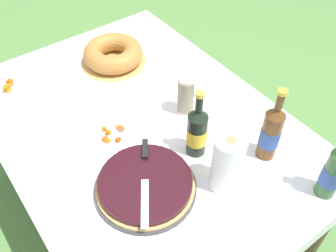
{
  "coord_description": "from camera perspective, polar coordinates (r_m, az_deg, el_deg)",
  "views": [
    {
      "loc": [
        0.97,
        -0.57,
        1.85
      ],
      "look_at": [
        0.13,
        0.05,
        0.77
      ],
      "focal_mm": 40.0,
      "sensor_mm": 36.0,
      "label": 1
    }
  ],
  "objects": [
    {
      "name": "garden_table",
      "position": [
        1.65,
        -4.03,
        -1.18
      ],
      "size": [
        1.54,
        1.1,
        0.7
      ],
      "color": "brown",
      "rests_on": "ground_plane"
    },
    {
      "name": "ground_plane",
      "position": [
        2.16,
        -3.15,
        -12.74
      ],
      "size": [
        16.0,
        16.0,
        0.0
      ],
      "primitive_type": "plane",
      "color": "#568442"
    },
    {
      "name": "berry_tart",
      "position": [
        1.36,
        -3.47,
        -8.99
      ],
      "size": [
        0.37,
        0.37,
        0.06
      ],
      "color": "#38383D",
      "rests_on": "tablecloth"
    },
    {
      "name": "snack_plate_near",
      "position": [
        1.56,
        -8.73,
        -1.22
      ],
      "size": [
        0.19,
        0.19,
        0.05
      ],
      "color": "white",
      "rests_on": "tablecloth"
    },
    {
      "name": "snack_plate_left",
      "position": [
        1.9,
        -23.26,
        5.28
      ],
      "size": [
        0.22,
        0.22,
        0.06
      ],
      "color": "white",
      "rests_on": "tablecloth"
    },
    {
      "name": "tablecloth",
      "position": [
        1.61,
        -4.12,
        0.05
      ],
      "size": [
        1.55,
        1.11,
        0.1
      ],
      "color": "white",
      "rests_on": "garden_table"
    },
    {
      "name": "serving_knife",
      "position": [
        1.35,
        -3.53,
        -7.12
      ],
      "size": [
        0.32,
        0.23,
        0.01
      ],
      "rotation": [
        0.0,
        0.0,
        5.69
      ],
      "color": "silver",
      "rests_on": "berry_tart"
    },
    {
      "name": "cider_bottle_amber",
      "position": [
        1.44,
        15.41,
        -0.94
      ],
      "size": [
        0.08,
        0.08,
        0.33
      ],
      "color": "brown",
      "rests_on": "tablecloth"
    },
    {
      "name": "cider_bottle_green",
      "position": [
        1.4,
        23.99,
        -6.32
      ],
      "size": [
        0.07,
        0.07,
        0.32
      ],
      "color": "#2D562D",
      "rests_on": "tablecloth"
    },
    {
      "name": "paper_towel_roll",
      "position": [
        1.32,
        8.99,
        -5.67
      ],
      "size": [
        0.11,
        0.11,
        0.24
      ],
      "color": "white",
      "rests_on": "tablecloth"
    },
    {
      "name": "cup_stack",
      "position": [
        1.59,
        2.72,
        4.72
      ],
      "size": [
        0.07,
        0.07,
        0.19
      ],
      "color": "beige",
      "rests_on": "tablecloth"
    },
    {
      "name": "juice_bottle_red",
      "position": [
        1.42,
        4.44,
        -0.78
      ],
      "size": [
        0.08,
        0.08,
        0.31
      ],
      "color": "black",
      "rests_on": "tablecloth"
    },
    {
      "name": "bundt_cake",
      "position": [
        1.92,
        -8.36,
        10.82
      ],
      "size": [
        0.33,
        0.33,
        0.1
      ],
      "color": "tan",
      "rests_on": "tablecloth"
    }
  ]
}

